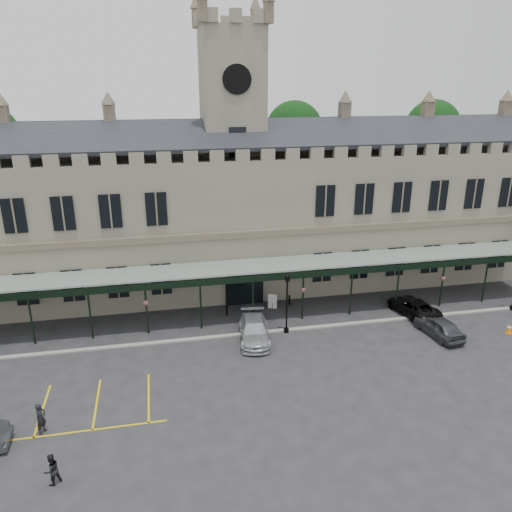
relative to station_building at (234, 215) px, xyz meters
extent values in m
plane|color=#272729|center=(0.00, -15.91, -6.47)|extent=(140.00, 140.00, 0.00)
cube|color=slate|center=(0.00, 0.09, -0.47)|extent=(60.00, 10.00, 12.00)
cube|color=brown|center=(0.00, -5.09, -0.27)|extent=(60.00, 0.35, 0.50)
cube|color=black|center=(0.00, -2.41, 7.33)|extent=(60.00, 4.77, 2.20)
cube|color=black|center=(0.00, 2.59, 7.33)|extent=(60.00, 4.77, 2.20)
cube|color=black|center=(0.00, -5.01, -4.57)|extent=(3.20, 0.18, 3.80)
cube|color=slate|center=(0.00, 0.09, 4.53)|extent=(5.00, 5.00, 22.00)
cylinder|color=silver|center=(0.00, -2.47, 11.53)|extent=(2.20, 0.12, 2.20)
cylinder|color=black|center=(0.00, -2.54, 11.53)|extent=(2.30, 0.04, 2.30)
cube|color=black|center=(0.00, -2.47, 6.53)|extent=(1.40, 0.12, 2.80)
cube|color=#8C9E93|center=(0.00, -6.91, -2.37)|extent=(50.00, 4.00, 0.40)
cube|color=black|center=(0.00, -8.91, -2.62)|extent=(50.00, 0.18, 0.50)
cube|color=gray|center=(0.00, -10.41, -6.41)|extent=(60.00, 0.40, 0.12)
cylinder|color=#332314|center=(-22.00, 9.09, -0.47)|extent=(0.70, 0.70, 12.00)
cylinder|color=#332314|center=(8.00, 9.09, -0.47)|extent=(0.70, 0.70, 12.00)
sphere|color=black|center=(8.00, 9.09, 6.53)|extent=(6.00, 6.00, 6.00)
cylinder|color=#332314|center=(24.00, 9.09, -0.47)|extent=(0.70, 0.70, 12.00)
sphere|color=black|center=(24.00, 9.09, 6.53)|extent=(6.00, 6.00, 6.00)
cylinder|color=black|center=(2.18, -10.62, -6.31)|extent=(0.38, 0.38, 0.32)
cylinder|color=black|center=(2.18, -10.62, -4.36)|extent=(0.13, 0.13, 4.22)
cube|color=black|center=(2.18, -10.62, -2.09)|extent=(0.30, 0.30, 0.42)
cone|color=black|center=(2.18, -10.62, -1.72)|extent=(0.46, 0.46, 0.32)
cylinder|color=black|center=(21.47, -10.57, -6.32)|extent=(0.36, 0.36, 0.30)
cube|color=orange|center=(18.51, -14.10, -6.45)|extent=(0.39, 0.39, 0.04)
cone|color=orange|center=(18.51, -14.10, -6.10)|extent=(0.46, 0.46, 0.73)
cylinder|color=silver|center=(18.51, -14.10, -6.00)|extent=(0.30, 0.30, 0.10)
cylinder|color=black|center=(2.12, -6.34, -6.21)|extent=(0.06, 0.06, 0.52)
cube|color=silver|center=(2.12, -6.34, -5.84)|extent=(0.71, 0.28, 1.26)
cylinder|color=black|center=(-1.79, -6.88, -6.04)|extent=(0.15, 0.15, 0.85)
cylinder|color=black|center=(3.70, -5.89, -6.05)|extent=(0.15, 0.15, 0.84)
imported|color=#A3A6AB|center=(-0.40, -11.25, -5.72)|extent=(2.76, 5.37, 1.49)
imported|color=black|center=(13.00, -9.72, -5.79)|extent=(3.10, 5.20, 1.35)
imported|color=#383B40|center=(13.12, -13.38, -5.73)|extent=(2.35, 4.54, 1.48)
imported|color=black|center=(-13.58, -18.98, -5.56)|extent=(0.69, 0.79, 1.81)
imported|color=black|center=(-12.38, -22.91, -5.66)|extent=(1.00, 0.97, 1.62)
camera|label=1|loc=(-6.76, -43.00, 11.47)|focal=35.00mm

